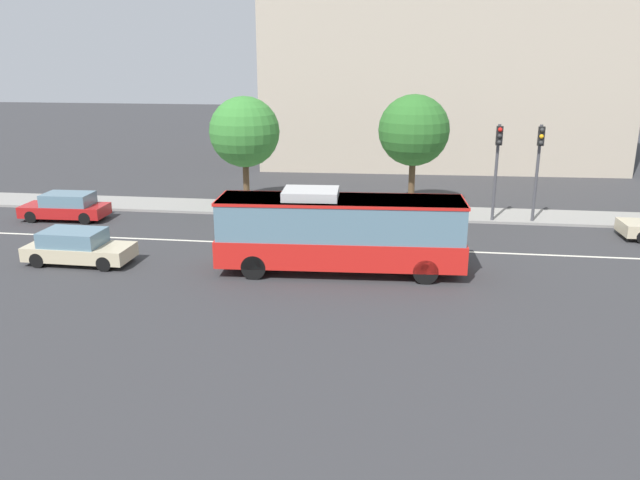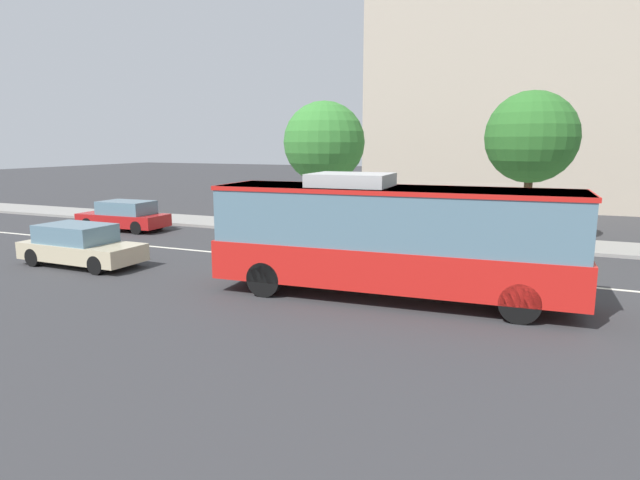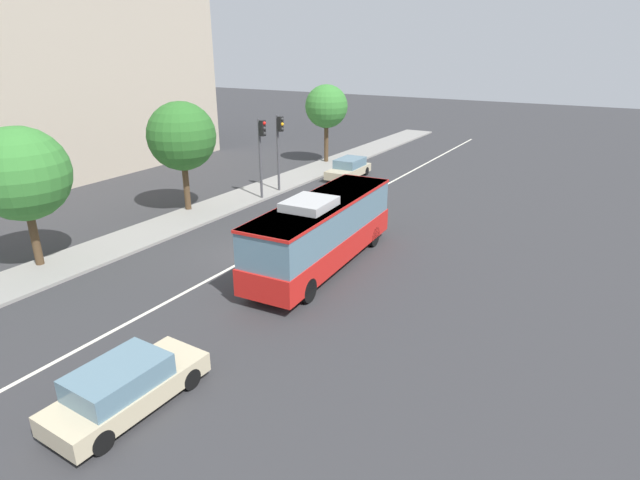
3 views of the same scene
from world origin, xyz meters
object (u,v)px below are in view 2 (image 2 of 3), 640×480
(transit_bus, at_px, (391,234))
(sedan_red, at_px, (124,216))
(street_tree_kerbside_right, at_px, (531,137))
(sedan_beige, at_px, (80,245))
(street_tree_kerbside_centre, at_px, (324,143))

(transit_bus, bearing_deg, sedan_red, 154.36)
(sedan_red, height_order, street_tree_kerbside_right, street_tree_kerbside_right)
(sedan_beige, relative_size, street_tree_kerbside_right, 0.69)
(transit_bus, distance_m, sedan_beige, 11.30)
(street_tree_kerbside_right, bearing_deg, transit_bus, -104.78)
(street_tree_kerbside_centre, bearing_deg, transit_bus, -58.72)
(sedan_beige, xyz_separation_m, sedan_red, (-4.30, 6.80, 0.00))
(transit_bus, relative_size, sedan_red, 2.22)
(street_tree_kerbside_right, bearing_deg, sedan_red, -165.34)
(sedan_red, bearing_deg, street_tree_kerbside_right, -167.05)
(sedan_beige, relative_size, street_tree_kerbside_centre, 0.71)
(sedan_red, bearing_deg, sedan_beige, 120.60)
(street_tree_kerbside_right, bearing_deg, sedan_beige, -140.68)
(sedan_beige, relative_size, sedan_red, 1.00)
(sedan_red, relative_size, street_tree_kerbside_centre, 0.72)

